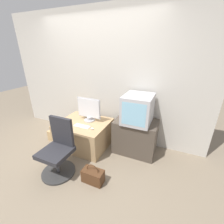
{
  "coord_description": "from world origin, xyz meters",
  "views": [
    {
      "loc": [
        1.5,
        -1.44,
        1.86
      ],
      "look_at": [
        0.46,
        0.93,
        0.77
      ],
      "focal_mm": 24.0,
      "sensor_mm": 36.0,
      "label": 1
    }
  ],
  "objects_px": {
    "cardboard_box_lower": "(56,134)",
    "handbag": "(93,176)",
    "crt_tv": "(138,109)",
    "office_chair": "(58,152)",
    "mouse": "(92,129)",
    "keyboard": "(82,126)",
    "main_monitor": "(89,110)"
  },
  "relations": [
    {
      "from": "office_chair",
      "to": "crt_tv",
      "type": "bearing_deg",
      "value": 44.82
    },
    {
      "from": "main_monitor",
      "to": "keyboard",
      "type": "xyz_separation_m",
      "value": [
        0.01,
        -0.28,
        -0.22
      ]
    },
    {
      "from": "handbag",
      "to": "cardboard_box_lower",
      "type": "bearing_deg",
      "value": 153.0
    },
    {
      "from": "office_chair",
      "to": "mouse",
      "type": "bearing_deg",
      "value": 66.86
    },
    {
      "from": "keyboard",
      "to": "main_monitor",
      "type": "bearing_deg",
      "value": 91.79
    },
    {
      "from": "cardboard_box_lower",
      "to": "handbag",
      "type": "height_order",
      "value": "handbag"
    },
    {
      "from": "mouse",
      "to": "office_chair",
      "type": "bearing_deg",
      "value": -113.14
    },
    {
      "from": "keyboard",
      "to": "crt_tv",
      "type": "bearing_deg",
      "value": 20.23
    },
    {
      "from": "crt_tv",
      "to": "cardboard_box_lower",
      "type": "relative_size",
      "value": 2.09
    },
    {
      "from": "office_chair",
      "to": "handbag",
      "type": "distance_m",
      "value": 0.66
    },
    {
      "from": "mouse",
      "to": "crt_tv",
      "type": "bearing_deg",
      "value": 26.85
    },
    {
      "from": "mouse",
      "to": "crt_tv",
      "type": "distance_m",
      "value": 0.89
    },
    {
      "from": "keyboard",
      "to": "crt_tv",
      "type": "height_order",
      "value": "crt_tv"
    },
    {
      "from": "crt_tv",
      "to": "office_chair",
      "type": "relative_size",
      "value": 0.61
    },
    {
      "from": "keyboard",
      "to": "mouse",
      "type": "distance_m",
      "value": 0.23
    },
    {
      "from": "keyboard",
      "to": "mouse",
      "type": "relative_size",
      "value": 4.52
    },
    {
      "from": "office_chair",
      "to": "handbag",
      "type": "xyz_separation_m",
      "value": [
        0.6,
        0.02,
        -0.27
      ]
    },
    {
      "from": "office_chair",
      "to": "cardboard_box_lower",
      "type": "bearing_deg",
      "value": 136.6
    },
    {
      "from": "main_monitor",
      "to": "crt_tv",
      "type": "bearing_deg",
      "value": 4.08
    },
    {
      "from": "crt_tv",
      "to": "handbag",
      "type": "bearing_deg",
      "value": -111.64
    },
    {
      "from": "mouse",
      "to": "office_chair",
      "type": "relative_size",
      "value": 0.08
    },
    {
      "from": "office_chair",
      "to": "keyboard",
      "type": "bearing_deg",
      "value": 87.14
    },
    {
      "from": "cardboard_box_lower",
      "to": "office_chair",
      "type": "bearing_deg",
      "value": -43.4
    },
    {
      "from": "crt_tv",
      "to": "handbag",
      "type": "relative_size",
      "value": 1.71
    },
    {
      "from": "keyboard",
      "to": "cardboard_box_lower",
      "type": "height_order",
      "value": "keyboard"
    },
    {
      "from": "handbag",
      "to": "keyboard",
      "type": "bearing_deg",
      "value": 133.08
    },
    {
      "from": "cardboard_box_lower",
      "to": "handbag",
      "type": "bearing_deg",
      "value": -27.0
    },
    {
      "from": "keyboard",
      "to": "handbag",
      "type": "relative_size",
      "value": 0.98
    },
    {
      "from": "keyboard",
      "to": "handbag",
      "type": "height_order",
      "value": "keyboard"
    },
    {
      "from": "main_monitor",
      "to": "office_chair",
      "type": "relative_size",
      "value": 0.56
    },
    {
      "from": "crt_tv",
      "to": "cardboard_box_lower",
      "type": "height_order",
      "value": "crt_tv"
    },
    {
      "from": "keyboard",
      "to": "crt_tv",
      "type": "xyz_separation_m",
      "value": [
        0.95,
        0.35,
        0.37
      ]
    }
  ]
}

